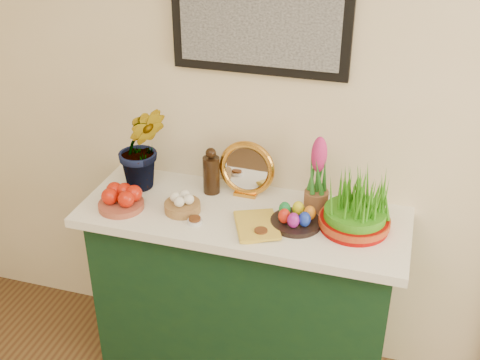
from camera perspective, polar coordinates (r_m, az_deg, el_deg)
name	(u,v)px	position (r m, az deg, el deg)	size (l,w,h in m)	color
sideboard	(243,297)	(2.84, 0.30, -11.00)	(1.30, 0.45, 0.85)	black
tablecloth	(243,215)	(2.58, 0.32, -3.38)	(1.40, 0.55, 0.04)	white
hyacinth_green	(141,134)	(2.67, -9.37, 4.32)	(0.26, 0.22, 0.53)	#2A7425
apple_bowl	(121,200)	(2.62, -11.25, -1.83)	(0.25, 0.25, 0.10)	#9D4933
garlic_basket	(182,204)	(2.56, -5.50, -2.27)	(0.18, 0.18, 0.09)	#A47942
vinegar_cruet	(211,173)	(2.67, -2.74, 0.68)	(0.07, 0.07, 0.22)	black
mirror	(247,169)	(2.64, 0.64, 1.01)	(0.25, 0.07, 0.26)	gold
book	(236,227)	(2.44, -0.35, -4.43)	(0.15, 0.22, 0.03)	gold
spice_dish_left	(195,221)	(2.49, -4.31, -3.86)	(0.06, 0.06, 0.03)	silver
spice_dish_right	(261,233)	(2.41, 1.99, -5.04)	(0.07, 0.07, 0.03)	silver
egg_plate	(296,218)	(2.47, 5.31, -3.64)	(0.26, 0.26, 0.09)	black
hyacinth_pink	(318,177)	(2.53, 7.37, 0.24)	(0.10, 0.10, 0.34)	brown
wheatgrass_sabzeh	(356,206)	(2.45, 10.92, -2.48)	(0.29, 0.29, 0.24)	#8F0502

